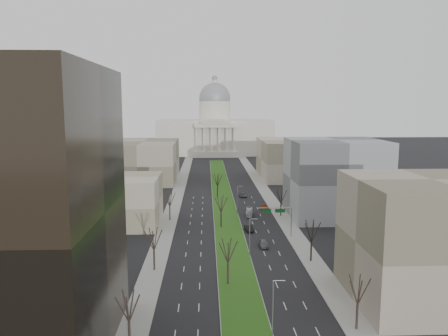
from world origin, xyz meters
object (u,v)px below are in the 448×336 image
object	(u,v)px
car_grey_near	(263,243)
car_red	(264,207)
car_grey_far	(243,195)
box_van	(249,212)
car_black	(249,228)

from	to	relation	value
car_grey_near	car_red	distance (m)	39.30
car_grey_far	box_van	distance (m)	28.13
car_red	box_van	distance (m)	10.03
box_van	car_grey_far	bearing A→B (deg)	98.02
car_grey_near	car_red	size ratio (longest dim) A/B	0.95
car_red	car_grey_far	xyz separation A→B (m)	(-5.60, 19.97, -0.05)
box_van	car_black	bearing A→B (deg)	-87.65
car_black	car_red	size ratio (longest dim) A/B	0.96
car_grey_far	box_van	xyz separation A→B (m)	(-0.23, -28.13, 0.37)
car_black	box_van	bearing A→B (deg)	76.64
car_black	car_red	bearing A→B (deg)	65.87
car_black	car_grey_far	distance (m)	45.21
car_red	car_grey_far	distance (m)	20.74
car_black	car_red	distance (m)	26.33
car_red	box_van	bearing A→B (deg)	-121.06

